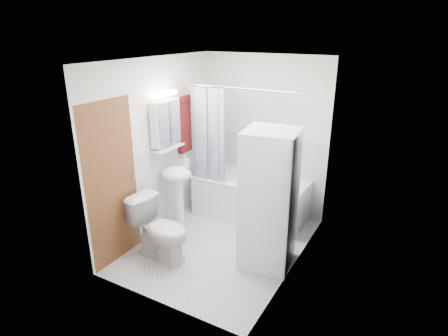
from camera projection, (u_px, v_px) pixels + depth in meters
The scene contains 20 objects.
floor at pixel (221, 245), 5.03m from camera, with size 2.60×2.60×0.00m, color silver.
room_walls at pixel (221, 138), 4.51m from camera, with size 2.60×2.60×2.60m.
wainscot at pixel (232, 196), 5.06m from camera, with size 1.98×2.58×2.58m.
door at pixel (133, 176), 4.66m from camera, with size 0.05×2.00×2.00m.
bathtub at pixel (251, 196), 5.66m from camera, with size 1.67×0.79×0.63m.
tub_spout at pixel (273, 154), 5.63m from camera, with size 0.04×0.04×0.12m, color silver.
curtain_rod at pixel (243, 89), 4.81m from camera, with size 0.02×0.02×1.85m, color silver.
shower_curtain at pixel (208, 139), 5.32m from camera, with size 0.55×0.02×1.45m.
sink at pixel (177, 184), 5.19m from camera, with size 0.44×0.37×1.04m.
medicine_cabinet at pixel (166, 121), 4.97m from camera, with size 0.13×0.50×0.71m.
shelf at pixel (168, 148), 5.09m from camera, with size 0.18×0.54×0.03m, color silver.
shower_caddy at pixel (277, 142), 5.53m from camera, with size 0.22×0.06×0.02m, color silver.
towel at pixel (186, 123), 5.46m from camera, with size 0.07×0.35×0.85m.
washer_dryer at pixel (269, 200), 4.37m from camera, with size 0.68×0.67×1.69m.
toilet at pixel (161, 230), 4.62m from camera, with size 0.44×0.79×0.77m, color white.
soap_pump at pixel (186, 164), 5.22m from camera, with size 0.08×0.17×0.08m, color gray.
shelf_bottle at pixel (161, 147), 4.95m from camera, with size 0.07×0.18×0.07m, color gray.
shelf_cup at pixel (173, 141), 5.17m from camera, with size 0.10×0.09×0.10m, color gray.
shampoo_a at pixel (284, 138), 5.45m from camera, with size 0.13×0.17×0.13m, color gray.
shampoo_b at pixel (292, 141), 5.40m from camera, with size 0.08×0.21×0.08m, color #2A2EAA.
Camera 1 is at (2.15, -3.78, 2.73)m, focal length 30.00 mm.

